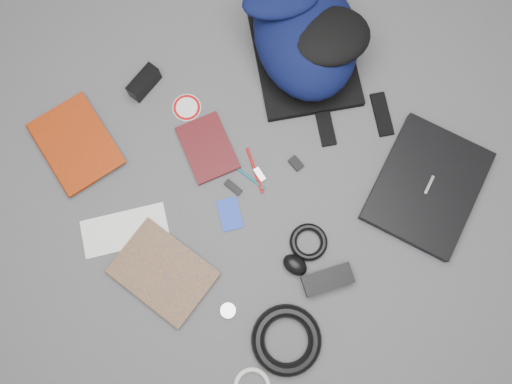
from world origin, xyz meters
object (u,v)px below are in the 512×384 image
mouse (295,265)px  laptop (427,186)px  backpack (305,34)px  compact_camera (144,83)px  textbook_red (47,162)px  power_brick (328,280)px  comic_book (141,300)px  dvd_case (208,148)px

mouse → laptop: bearing=-24.4°
backpack → compact_camera: (-0.48, 0.16, -0.07)m
textbook_red → compact_camera: size_ratio=2.42×
mouse → power_brick: 0.10m
comic_book → mouse: size_ratio=3.62×
textbook_red → backpack: bearing=-7.9°
backpack → dvd_case: 0.45m
backpack → power_brick: size_ratio=3.34×
backpack → power_brick: backpack is taller
power_brick → dvd_case: bearing=114.4°
backpack → power_brick: 0.73m
laptop → textbook_red: bearing=113.8°
backpack → dvd_case: bearing=-142.2°
textbook_red → comic_book: (0.03, -0.51, -0.00)m
backpack → compact_camera: size_ratio=4.32×
textbook_red → compact_camera: (0.38, 0.05, 0.02)m
textbook_red → mouse: size_ratio=3.58×
power_brick → comic_book: bearing=168.9°
dvd_case → backpack: bearing=24.5°
comic_book → compact_camera: bearing=38.3°
backpack → textbook_red: bearing=-164.5°
textbook_red → comic_book: 0.51m
compact_camera → backpack: bearing=-37.7°
backpack → laptop: bearing=-61.4°
laptop → dvd_case: size_ratio=1.86×
comic_book → dvd_case: bearing=15.2°
laptop → power_brick: size_ratio=2.52×
laptop → mouse: bearing=148.0°
compact_camera → mouse: bearing=-102.6°
backpack → dvd_case: backpack is taller
comic_book → compact_camera: 0.66m
comic_book → compact_camera: compact_camera is taller
mouse → power_brick: bearing=-78.8°
mouse → backpack: bearing=32.2°
dvd_case → compact_camera: compact_camera is taller
dvd_case → mouse: mouse is taller
backpack → comic_book: 0.92m
dvd_case → compact_camera: 0.29m
laptop → power_brick: bearing=159.6°
comic_book → dvd_case: comic_book is taller
textbook_red → comic_book: textbook_red is taller
textbook_red → compact_camera: 0.38m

